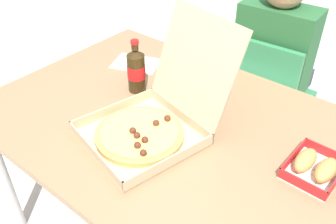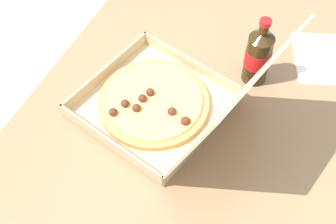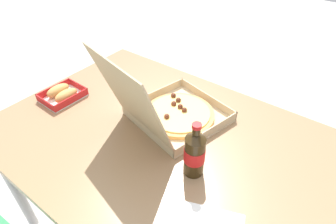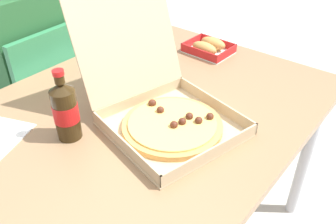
{
  "view_description": "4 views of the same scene",
  "coord_description": "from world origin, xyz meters",
  "px_view_note": "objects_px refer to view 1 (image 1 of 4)",
  "views": [
    {
      "loc": [
        0.69,
        -0.84,
        1.56
      ],
      "look_at": [
        0.04,
        -0.04,
        0.8
      ],
      "focal_mm": 39.05,
      "sensor_mm": 36.0,
      "label": 1
    },
    {
      "loc": [
        0.7,
        0.21,
        1.77
      ],
      "look_at": [
        0.04,
        -0.09,
        0.79
      ],
      "focal_mm": 49.49,
      "sensor_mm": 36.0,
      "label": 2
    },
    {
      "loc": [
        -0.55,
        0.66,
        1.53
      ],
      "look_at": [
        0.03,
        -0.1,
        0.78
      ],
      "focal_mm": 30.22,
      "sensor_mm": 36.0,
      "label": 3
    },
    {
      "loc": [
        -0.69,
        -0.69,
        1.41
      ],
      "look_at": [
        0.04,
        -0.1,
        0.76
      ],
      "focal_mm": 38.33,
      "sensor_mm": 36.0,
      "label": 4
    }
  ],
  "objects_px": {
    "diner_person": "(276,58)",
    "chair": "(265,97)",
    "bread_side_box": "(315,166)",
    "paper_menu": "(136,63)",
    "pizza_box_open": "(151,122)",
    "cola_bottle": "(136,70)"
  },
  "relations": [
    {
      "from": "chair",
      "to": "bread_side_box",
      "type": "height_order",
      "value": "chair"
    },
    {
      "from": "paper_menu",
      "to": "bread_side_box",
      "type": "bearing_deg",
      "value": -31.4
    },
    {
      "from": "diner_person",
      "to": "pizza_box_open",
      "type": "xyz_separation_m",
      "value": [
        -0.06,
        -0.89,
        0.1
      ]
    },
    {
      "from": "diner_person",
      "to": "pizza_box_open",
      "type": "relative_size",
      "value": 2.08
    },
    {
      "from": "bread_side_box",
      "to": "paper_menu",
      "type": "xyz_separation_m",
      "value": [
        -0.91,
        0.16,
        -0.02
      ]
    },
    {
      "from": "diner_person",
      "to": "paper_menu",
      "type": "xyz_separation_m",
      "value": [
        -0.45,
        -0.55,
        0.05
      ]
    },
    {
      "from": "chair",
      "to": "diner_person",
      "type": "height_order",
      "value": "diner_person"
    },
    {
      "from": "diner_person",
      "to": "paper_menu",
      "type": "relative_size",
      "value": 5.48
    },
    {
      "from": "cola_bottle",
      "to": "diner_person",
      "type": "bearing_deg",
      "value": 67.89
    },
    {
      "from": "cola_bottle",
      "to": "paper_menu",
      "type": "relative_size",
      "value": 1.07
    },
    {
      "from": "pizza_box_open",
      "to": "paper_menu",
      "type": "relative_size",
      "value": 2.63
    },
    {
      "from": "pizza_box_open",
      "to": "chair",
      "type": "bearing_deg",
      "value": 85.81
    },
    {
      "from": "chair",
      "to": "bread_side_box",
      "type": "bearing_deg",
      "value": -55.03
    },
    {
      "from": "chair",
      "to": "pizza_box_open",
      "type": "height_order",
      "value": "pizza_box_open"
    },
    {
      "from": "chair",
      "to": "cola_bottle",
      "type": "relative_size",
      "value": 3.71
    },
    {
      "from": "chair",
      "to": "cola_bottle",
      "type": "height_order",
      "value": "cola_bottle"
    },
    {
      "from": "bread_side_box",
      "to": "cola_bottle",
      "type": "bearing_deg",
      "value": -179.96
    },
    {
      "from": "chair",
      "to": "paper_menu",
      "type": "relative_size",
      "value": 3.95
    },
    {
      "from": "diner_person",
      "to": "chair",
      "type": "bearing_deg",
      "value": -87.22
    },
    {
      "from": "cola_bottle",
      "to": "bread_side_box",
      "type": "bearing_deg",
      "value": 0.04
    },
    {
      "from": "chair",
      "to": "diner_person",
      "type": "distance_m",
      "value": 0.21
    },
    {
      "from": "bread_side_box",
      "to": "chair",
      "type": "bearing_deg",
      "value": 124.97
    }
  ]
}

